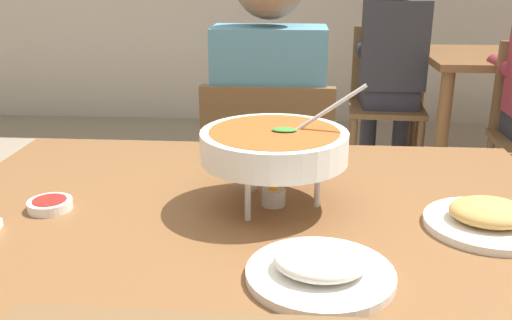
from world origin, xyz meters
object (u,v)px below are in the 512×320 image
Objects in this scene: rice_plate at (320,267)px; sauce_dish at (50,204)px; diner_main at (269,123)px; dining_table_far at (511,79)px; patron_bg_middle at (392,57)px; curry_bowl at (274,146)px; dining_table_main at (251,253)px; chair_bg_middle at (386,93)px; appetizer_plate at (489,218)px; chair_diner_main at (268,192)px.

rice_plate is 0.59m from sauce_dish.
diner_main is at bearing 97.35° from rice_plate.
rice_plate is at bearing -114.93° from dining_table_far.
rice_plate reaches higher than sauce_dish.
patron_bg_middle is at bearing 65.78° from sauce_dish.
patron_bg_middle is (0.59, 2.27, -0.16)m from curry_bowl.
dining_table_main and dining_table_far have the same top height.
curry_bowl is at bearing -103.82° from chair_bg_middle.
dining_table_main is at bearing -90.00° from diner_main.
curry_bowl is 2.35m from patron_bg_middle.
appetizer_plate is (0.46, -0.07, 0.13)m from dining_table_main.
diner_main is at bearing 90.00° from chair_diner_main.
chair_diner_main reaches higher than dining_table_far.
chair_bg_middle reaches higher than rice_plate.
dining_table_main is at bearing 6.80° from sauce_dish.
diner_main is 14.56× the size of sauce_dish.
dining_table_far is (1.31, 1.53, 0.12)m from chair_diner_main.
dining_table_main is 0.75m from chair_diner_main.
dining_table_main is 14.68× the size of sauce_dish.
dining_table_far is (1.18, 2.54, -0.16)m from rice_plate.
rice_plate is at bearing -64.54° from dining_table_main.
chair_bg_middle is at bearing 86.00° from appetizer_plate.
chair_bg_middle is at bearing 168.84° from dining_table_far.
dining_table_main is at bearing 171.07° from appetizer_plate.
sauce_dish is (-0.54, 0.23, -0.01)m from rice_plate.
dining_table_main is 5.51× the size of rice_plate.
patron_bg_middle reaches higher than chair_bg_middle.
diner_main is 1.00× the size of patron_bg_middle.
patron_bg_middle reaches higher than appetizer_plate.
diner_main reaches higher than rice_plate.
diner_main is 5.46× the size of rice_plate.
chair_diner_main is at bearing -110.87° from chair_bg_middle.
patron_bg_middle reaches higher than curry_bowl.
curry_bowl is 1.39× the size of rice_plate.
dining_table_main is 3.98× the size of curry_bowl.
diner_main is at bearing 93.60° from curry_bowl.
chair_bg_middle is (0.17, 2.46, -0.28)m from appetizer_plate.
curry_bowl is at bearing 168.94° from appetizer_plate.
curry_bowl reaches higher than dining_table_far.
appetizer_plate is at bearing -60.12° from chair_diner_main.
sauce_dish is 0.07× the size of patron_bg_middle.
diner_main is at bearing 63.19° from sauce_dish.
patron_bg_middle is at bearing 177.84° from dining_table_far.
chair_diner_main is at bearing -90.00° from diner_main.
sauce_dish is 2.55m from patron_bg_middle.
appetizer_plate is at bearing 32.90° from rice_plate.
curry_bowl is (0.05, 0.01, 0.24)m from dining_table_main.
chair_diner_main is 1.69m from patron_bg_middle.
appetizer_plate is 0.18× the size of patron_bg_middle.
sauce_dish is (-0.46, -0.06, -0.12)m from curry_bowl.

